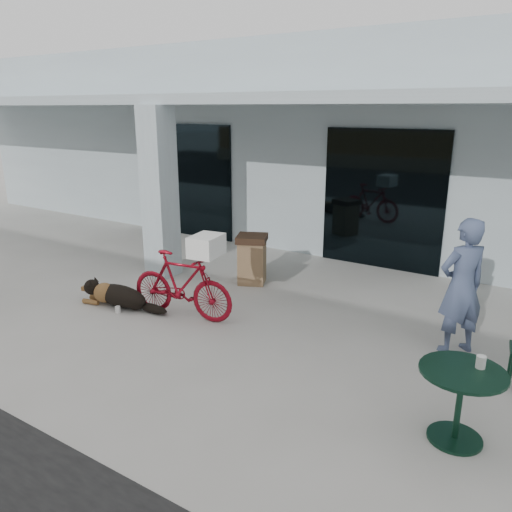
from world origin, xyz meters
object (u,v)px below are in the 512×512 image
Objects in this scene: cafe_table_far at (459,406)px; trash_receptacle at (252,259)px; person at (462,287)px; dog at (121,295)px; bicycle at (182,285)px.

trash_receptacle is at bearing 146.45° from cafe_table_far.
dog is at bearing -33.23° from person.
bicycle is 1.41× the size of dog.
dog is 5.05m from person.
trash_receptacle is at bearing 47.56° from dog.
bicycle is 1.87m from trash_receptacle.
trash_receptacle is at bearing -60.52° from person.
cafe_table_far is 2.02m from person.
bicycle reaches higher than trash_receptacle.
cafe_table_far reaches higher than dog.
bicycle is at bearing 168.39° from cafe_table_far.
bicycle is 1.16m from dog.
cafe_table_far is 0.44× the size of person.
dog is 5.28m from cafe_table_far.
cafe_table_far is at bearing -20.70° from dog.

